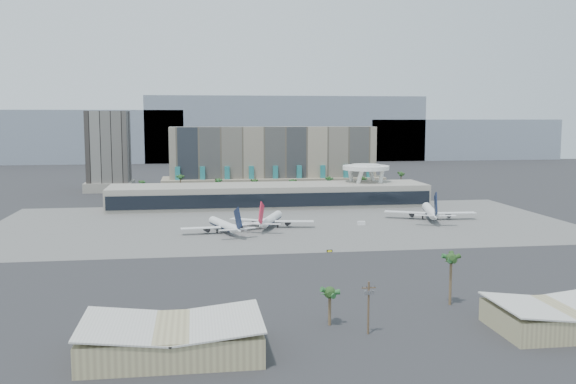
{
  "coord_description": "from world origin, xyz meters",
  "views": [
    {
      "loc": [
        -39.99,
        -230.86,
        48.53
      ],
      "look_at": [
        -0.17,
        40.0,
        16.15
      ],
      "focal_mm": 40.0,
      "sensor_mm": 36.0,
      "label": 1
    }
  ],
  "objects": [
    {
      "name": "service_vehicle_b",
      "position": [
        33.88,
        45.22,
        0.86
      ],
      "size": [
        3.37,
        1.97,
        1.72
      ],
      "primitive_type": "cube",
      "rotation": [
        0.0,
        0.0,
        -0.02
      ],
      "color": "silver",
      "rests_on": "ground"
    },
    {
      "name": "service_vehicle_a",
      "position": [
        -20.45,
        38.76,
        1.16
      ],
      "size": [
        4.75,
        2.35,
        2.31
      ],
      "primitive_type": "cube",
      "rotation": [
        0.0,
        0.0,
        -0.01
      ],
      "color": "white",
      "rests_on": "ground"
    },
    {
      "name": "airliner_left",
      "position": [
        -27.99,
        34.81,
        3.29
      ],
      "size": [
        35.33,
        36.56,
        13.05
      ],
      "rotation": [
        0.0,
        0.0,
        0.31
      ],
      "color": "white",
      "rests_on": "ground"
    },
    {
      "name": "apron_pad",
      "position": [
        0.0,
        55.0,
        0.03
      ],
      "size": [
        260.0,
        130.0,
        0.06
      ],
      "primitive_type": "cube",
      "color": "#5B5B59",
      "rests_on": "ground"
    },
    {
      "name": "hangar_left",
      "position": [
        -45.0,
        -102.0,
        3.2
      ],
      "size": [
        36.65,
        22.6,
        7.55
      ],
      "color": "#978B64",
      "rests_on": "ground"
    },
    {
      "name": "saucer_structure",
      "position": [
        55.0,
        116.0,
        18.45
      ],
      "size": [
        26.0,
        26.0,
        21.89
      ],
      "color": "white",
      "rests_on": "ground"
    },
    {
      "name": "hotel",
      "position": [
        10.0,
        174.41,
        16.81
      ],
      "size": [
        140.0,
        30.0,
        42.0
      ],
      "color": "gray",
      "rests_on": "ground"
    },
    {
      "name": "airliner_right",
      "position": [
        70.17,
        55.64,
        3.88
      ],
      "size": [
        42.17,
        43.78,
        15.39
      ],
      "rotation": [
        0.0,
        0.0,
        -0.25
      ],
      "color": "white",
      "rests_on": "ground"
    },
    {
      "name": "mountain_ridge",
      "position": [
        27.88,
        470.0,
        29.89
      ],
      "size": [
        680.0,
        60.0,
        70.0
      ],
      "color": "gray",
      "rests_on": "ground"
    },
    {
      "name": "taxiway_sign",
      "position": [
        7.62,
        -9.7,
        0.48
      ],
      "size": [
        2.13,
        0.47,
        0.96
      ],
      "rotation": [
        0.0,
        0.0,
        0.07
      ],
      "color": "black",
      "rests_on": "ground"
    },
    {
      "name": "terminal",
      "position": [
        0.0,
        109.84,
        6.52
      ],
      "size": [
        170.0,
        32.5,
        14.5
      ],
      "color": "#9F998C",
      "rests_on": "ground"
    },
    {
      "name": "office_tower",
      "position": [
        -95.0,
        200.0,
        22.94
      ],
      "size": [
        30.0,
        30.0,
        52.0
      ],
      "color": "black",
      "rests_on": "ground"
    },
    {
      "name": "airliner_centre",
      "position": [
        -7.02,
        45.82,
        3.43
      ],
      "size": [
        36.42,
        37.61,
        13.6
      ],
      "rotation": [
        0.0,
        0.0,
        -0.36
      ],
      "color": "white",
      "rests_on": "ground"
    },
    {
      "name": "near_palm_a",
      "position": [
        -9.27,
        -88.68,
        6.44
      ],
      "size": [
        6.0,
        6.0,
        9.22
      ],
      "color": "brown",
      "rests_on": "ground"
    },
    {
      "name": "hangar_right",
      "position": [
        42.0,
        -100.0,
        2.95
      ],
      "size": [
        30.55,
        20.6,
        6.89
      ],
      "color": "#978B64",
      "rests_on": "ground"
    },
    {
      "name": "palm_row",
      "position": [
        7.0,
        145.0,
        10.5
      ],
      "size": [
        157.8,
        2.8,
        13.1
      ],
      "color": "brown",
      "rests_on": "ground"
    },
    {
      "name": "ground",
      "position": [
        0.0,
        0.0,
        0.0
      ],
      "size": [
        900.0,
        900.0,
        0.0
      ],
      "primitive_type": "plane",
      "color": "#232326",
      "rests_on": "ground"
    },
    {
      "name": "near_palm_b",
      "position": [
        25.02,
        -77.21,
        10.76
      ],
      "size": [
        6.0,
        6.0,
        13.64
      ],
      "color": "brown",
      "rests_on": "ground"
    },
    {
      "name": "utility_pole",
      "position": [
        -2.0,
        -96.09,
        7.14
      ],
      "size": [
        3.2,
        0.85,
        12.0
      ],
      "color": "#4C3826",
      "rests_on": "ground"
    }
  ]
}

